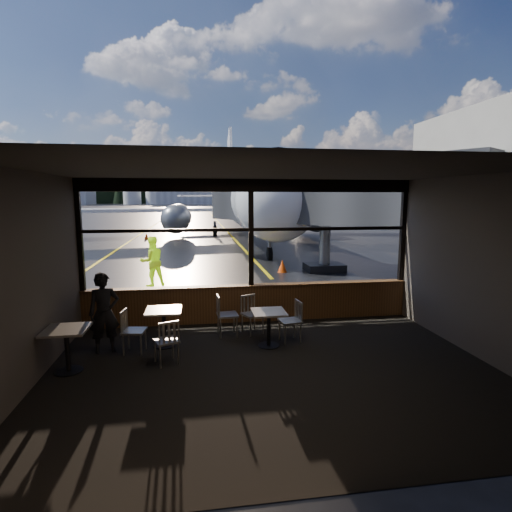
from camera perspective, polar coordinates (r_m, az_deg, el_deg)
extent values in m
plane|color=black|center=(129.60, -8.04, 6.88)|extent=(520.00, 520.00, 0.00)
cube|color=black|center=(7.35, 2.62, -16.20)|extent=(8.00, 6.00, 0.01)
cube|color=#38332D|center=(6.71, 2.82, 12.06)|extent=(8.00, 6.00, 0.04)
cube|color=#463E38|center=(7.21, -30.31, -3.31)|extent=(0.04, 6.00, 3.50)
cube|color=#463E38|center=(8.55, 30.06, -1.64)|extent=(0.04, 6.00, 3.50)
cube|color=#463E38|center=(4.02, 11.26, -10.90)|extent=(8.00, 0.04, 3.50)
cube|color=#533219|center=(10.00, -0.71, -6.82)|extent=(8.00, 0.28, 0.90)
cube|color=black|center=(9.66, -0.75, 10.03)|extent=(8.00, 0.18, 0.30)
cube|color=black|center=(9.96, -23.90, 2.64)|extent=(0.12, 0.12, 2.60)
cube|color=black|center=(9.69, -0.73, 3.22)|extent=(0.12, 0.12, 2.60)
cube|color=black|center=(10.95, 20.24, 3.29)|extent=(0.12, 0.12, 2.60)
cube|color=black|center=(9.68, -0.73, 3.81)|extent=(8.00, 0.10, 0.08)
imported|color=black|center=(8.51, -20.87, -7.61)|extent=(0.68, 0.54, 1.61)
imported|color=#BFF219|center=(14.33, -14.63, -0.75)|extent=(1.04, 0.94, 1.74)
cone|color=orange|center=(16.58, 3.78, -1.42)|extent=(0.38, 0.38, 0.53)
cone|color=#EF6207|center=(30.71, -15.38, 2.72)|extent=(0.33, 0.33, 0.45)
cylinder|color=silver|center=(193.70, -17.25, 7.93)|extent=(8.00, 8.00, 6.00)
cylinder|color=silver|center=(192.47, -14.28, 8.04)|extent=(8.00, 8.00, 6.00)
cylinder|color=silver|center=(191.76, -11.28, 8.14)|extent=(8.00, 8.00, 6.00)
cube|color=black|center=(219.59, -8.33, 8.99)|extent=(360.00, 3.00, 12.00)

